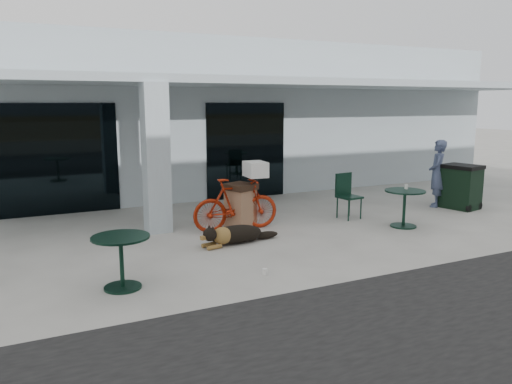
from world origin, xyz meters
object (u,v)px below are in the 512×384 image
wheeled_bin (461,187)px  cafe_table_far (404,209)px  person (437,173)px  bicycle (236,204)px  cafe_chair_far_b (455,189)px  cafe_table_near (122,262)px  dog (236,233)px  trash_receptacle (240,206)px  cafe_chair_far_a (349,196)px

wheeled_bin → cafe_table_far: bearing=-174.1°
person → cafe_table_far: bearing=-12.8°
bicycle → person: person is taller
cafe_chair_far_b → cafe_table_near: bearing=-108.5°
bicycle → cafe_chair_far_b: (6.18, -0.23, -0.09)m
dog → person: 6.26m
bicycle → cafe_table_near: bicycle is taller
dog → wheeled_bin: wheeled_bin is taller
bicycle → trash_receptacle: size_ratio=1.93×
bicycle → cafe_chair_far_a: bearing=-89.1°
cafe_table_far → cafe_chair_far_b: bearing=22.0°
bicycle → trash_receptacle: bicycle is taller
person → wheeled_bin: 0.67m
bicycle → cafe_chair_far_b: bicycle is taller
cafe_chair_far_b → dog: bearing=-115.7°
cafe_table_near → cafe_table_far: bearing=9.5°
bicycle → person: size_ratio=1.08×
dog → cafe_table_near: 2.85m
cafe_table_near → person: bearing=15.5°
bicycle → cafe_table_near: 3.74m
bicycle → dog: bearing=160.1°
cafe_chair_far_a → cafe_chair_far_b: 3.33m
cafe_chair_far_b → trash_receptacle: size_ratio=0.98×
bicycle → cafe_chair_far_b: 6.18m
bicycle → cafe_chair_far_a: 2.85m
dog → wheeled_bin: 6.59m
cafe_table_near → trash_receptacle: bearing=39.9°
cafe_table_near → wheeled_bin: size_ratio=0.75×
cafe_chair_far_a → person: bearing=-4.2°
cafe_table_near → cafe_chair_far_a: size_ratio=0.80×
cafe_table_far → cafe_table_near: bearing=-170.5°
person → cafe_chair_far_b: bearing=110.4°
cafe_chair_far_b → person: person is taller
bicycle → dog: size_ratio=1.51×
cafe_chair_far_a → person: 2.91m
cafe_table_far → wheeled_bin: 2.83m
cafe_table_near → cafe_chair_far_b: cafe_chair_far_b is taller
bicycle → wheeled_bin: bearing=-90.3°
cafe_chair_far_a → cafe_chair_far_b: cafe_chair_far_a is taller
person → trash_receptacle: bearing=-44.6°
bicycle → cafe_table_far: 3.71m
trash_receptacle → wheeled_bin: (5.97, -0.60, 0.08)m
cafe_table_near → cafe_chair_far_a: bearing=21.4°
cafe_table_far → wheeled_bin: bearing=18.2°
cafe_chair_far_a → wheeled_bin: 3.31m
cafe_chair_far_a → wheeled_bin: bearing=-12.1°
bicycle → cafe_table_far: bearing=-107.2°
cafe_chair_far_b → person: size_ratio=0.54×
cafe_table_near → cafe_chair_far_a: (5.72, 2.24, 0.13)m
dog → cafe_chair_far_a: 3.38m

